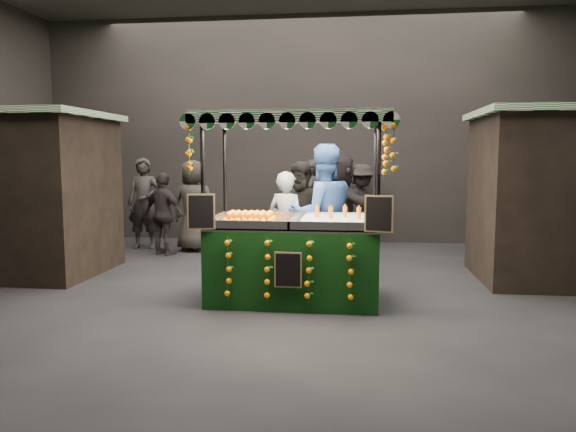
# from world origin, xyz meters

# --- Properties ---
(ground) EXTENTS (12.00, 12.00, 0.00)m
(ground) POSITION_xyz_m (0.00, 0.00, 0.00)
(ground) COLOR black
(ground) RESTS_ON ground
(market_hall) EXTENTS (12.10, 10.10, 5.05)m
(market_hall) POSITION_xyz_m (0.00, 0.00, 3.38)
(market_hall) COLOR black
(market_hall) RESTS_ON ground
(neighbour_stall_left) EXTENTS (3.00, 2.20, 2.60)m
(neighbour_stall_left) POSITION_xyz_m (-4.40, 1.00, 1.31)
(neighbour_stall_left) COLOR black
(neighbour_stall_left) RESTS_ON ground
(neighbour_stall_right) EXTENTS (3.00, 2.20, 2.60)m
(neighbour_stall_right) POSITION_xyz_m (4.40, 1.50, 1.31)
(neighbour_stall_right) COLOR black
(neighbour_stall_right) RESTS_ON ground
(juice_stall) EXTENTS (2.52, 1.48, 2.44)m
(juice_stall) POSITION_xyz_m (0.32, -0.22, 0.76)
(juice_stall) COLOR black
(juice_stall) RESTS_ON ground
(vendor_grey) EXTENTS (0.72, 0.61, 1.68)m
(vendor_grey) POSITION_xyz_m (0.06, 0.97, 0.84)
(vendor_grey) COLOR gray
(vendor_grey) RESTS_ON ground
(vendor_blue) EXTENTS (1.22, 1.09, 2.08)m
(vendor_blue) POSITION_xyz_m (0.62, 0.72, 1.04)
(vendor_blue) COLOR navy
(vendor_blue) RESTS_ON ground
(shopper_0) EXTENTS (0.70, 0.47, 1.87)m
(shopper_0) POSITION_xyz_m (-3.24, 3.56, 0.94)
(shopper_0) COLOR #2B2623
(shopper_0) RESTS_ON ground
(shopper_1) EXTENTS (0.99, 0.84, 1.82)m
(shopper_1) POSITION_xyz_m (0.19, 2.20, 0.91)
(shopper_1) COLOR #2A2722
(shopper_1) RESTS_ON ground
(shopper_2) EXTENTS (1.01, 0.74, 1.59)m
(shopper_2) POSITION_xyz_m (-2.57, 2.86, 0.80)
(shopper_2) COLOR #292221
(shopper_2) RESTS_ON ground
(shopper_3) EXTENTS (1.27, 1.23, 1.74)m
(shopper_3) POSITION_xyz_m (1.21, 4.48, 0.87)
(shopper_3) COLOR black
(shopper_3) RESTS_ON ground
(shopper_4) EXTENTS (0.93, 0.64, 1.83)m
(shopper_4) POSITION_xyz_m (-2.12, 3.35, 0.92)
(shopper_4) COLOR #2C2824
(shopper_4) RESTS_ON ground
(shopper_5) EXTENTS (1.55, 1.77, 1.94)m
(shopper_5) POSITION_xyz_m (0.83, 2.89, 0.97)
(shopper_5) COLOR black
(shopper_5) RESTS_ON ground
(shopper_6) EXTENTS (0.49, 0.70, 1.84)m
(shopper_6) POSITION_xyz_m (0.14, 4.60, 0.92)
(shopper_6) COLOR #2B2523
(shopper_6) RESTS_ON ground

